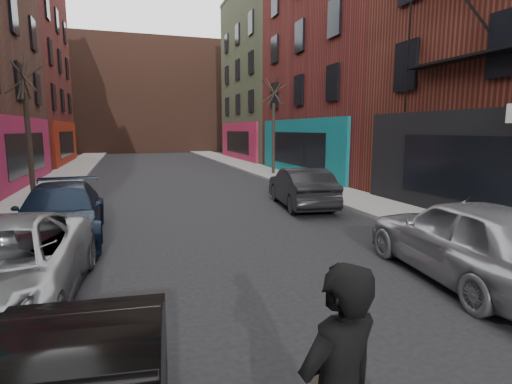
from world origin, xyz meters
TOP-DOWN VIEW (x-y plane):
  - sidewalk_left at (-6.25, 30.00)m, footprint 2.50×84.00m
  - sidewalk_right at (6.25, 30.00)m, footprint 2.50×84.00m
  - buildings_right at (13.50, 16.00)m, footprint 12.00×56.00m
  - building_far at (0.00, 56.00)m, footprint 40.00×10.00m
  - tree_left_far at (-6.20, 18.00)m, footprint 2.00×2.00m
  - tree_right_far at (6.20, 24.00)m, footprint 2.00×2.00m
  - parked_left_end at (-4.27, 11.58)m, footprint 2.25×5.13m
  - parked_right_far at (3.58, 6.07)m, footprint 2.53×5.05m
  - parked_right_end at (3.59, 13.90)m, footprint 2.15×4.66m

SIDE VIEW (x-z plane):
  - sidewalk_left at x=-6.25m, z-range 0.00..0.13m
  - sidewalk_right at x=6.25m, z-range 0.00..0.13m
  - parked_left_end at x=-4.27m, z-range 0.00..1.47m
  - parked_right_end at x=3.59m, z-range 0.00..1.48m
  - parked_right_far at x=3.58m, z-range 0.00..1.65m
  - tree_left_far at x=-6.20m, z-range 0.13..6.63m
  - tree_right_far at x=6.20m, z-range 0.13..6.93m
  - building_far at x=0.00m, z-range 0.00..14.00m
  - buildings_right at x=13.50m, z-range 0.00..16.00m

